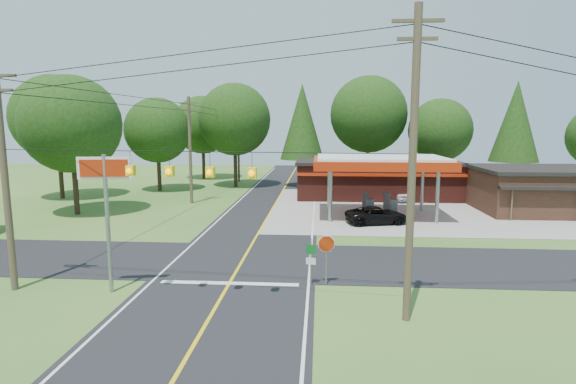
# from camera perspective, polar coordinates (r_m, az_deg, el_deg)

# --- Properties ---
(ground) EXTENTS (120.00, 120.00, 0.00)m
(ground) POSITION_cam_1_polar(r_m,az_deg,el_deg) (24.92, -5.80, -8.70)
(ground) COLOR #356222
(ground) RESTS_ON ground
(main_highway) EXTENTS (8.00, 120.00, 0.02)m
(main_highway) POSITION_cam_1_polar(r_m,az_deg,el_deg) (24.91, -5.80, -8.68)
(main_highway) COLOR black
(main_highway) RESTS_ON ground
(cross_road) EXTENTS (70.00, 7.00, 0.02)m
(cross_road) POSITION_cam_1_polar(r_m,az_deg,el_deg) (24.91, -5.80, -8.67)
(cross_road) COLOR black
(cross_road) RESTS_ON ground
(lane_center_yellow) EXTENTS (0.15, 110.00, 0.00)m
(lane_center_yellow) POSITION_cam_1_polar(r_m,az_deg,el_deg) (24.91, -5.80, -8.64)
(lane_center_yellow) COLOR yellow
(lane_center_yellow) RESTS_ON main_highway
(gas_canopy) EXTENTS (10.60, 7.40, 4.88)m
(gas_canopy) POSITION_cam_1_polar(r_m,az_deg,el_deg) (36.90, 11.60, 3.50)
(gas_canopy) COLOR gray
(gas_canopy) RESTS_ON ground
(convenience_store) EXTENTS (16.40, 7.55, 3.80)m
(convenience_store) POSITION_cam_1_polar(r_m,az_deg,el_deg) (47.11, 11.15, 1.66)
(convenience_store) COLOR #521E17
(convenience_store) RESTS_ON ground
(utility_pole_near_right) EXTENTS (1.80, 0.30, 11.50)m
(utility_pole_near_right) POSITION_cam_1_polar(r_m,az_deg,el_deg) (16.85, 15.51, 3.51)
(utility_pole_near_right) COLOR #473828
(utility_pole_near_right) RESTS_ON ground
(utility_pole_near_left) EXTENTS (1.80, 0.30, 10.00)m
(utility_pole_near_left) POSITION_cam_1_polar(r_m,az_deg,el_deg) (23.06, -32.32, 1.86)
(utility_pole_near_left) COLOR #473828
(utility_pole_near_left) RESTS_ON ground
(utility_pole_far_left) EXTENTS (1.80, 0.30, 10.00)m
(utility_pole_far_left) POSITION_cam_1_polar(r_m,az_deg,el_deg) (43.25, -12.33, 5.41)
(utility_pole_far_left) COLOR #473828
(utility_pole_far_left) RESTS_ON ground
(utility_pole_north) EXTENTS (0.30, 0.30, 9.50)m
(utility_pole_north) POSITION_cam_1_polar(r_m,az_deg,el_deg) (59.47, -6.31, 5.88)
(utility_pole_north) COLOR #473828
(utility_pole_north) RESTS_ON ground
(overhead_beacons) EXTENTS (17.04, 2.04, 1.03)m
(overhead_beacons) POSITION_cam_1_polar(r_m,az_deg,el_deg) (18.23, -12.43, 4.77)
(overhead_beacons) COLOR black
(overhead_beacons) RESTS_ON ground
(treeline_backdrop) EXTENTS (70.27, 51.59, 13.30)m
(treeline_backdrop) POSITION_cam_1_polar(r_m,az_deg,el_deg) (47.58, 0.03, 8.61)
(treeline_backdrop) COLOR #332316
(treeline_backdrop) RESTS_ON ground
(suv_car) EXTENTS (5.61, 5.61, 1.30)m
(suv_car) POSITION_cam_1_polar(r_m,az_deg,el_deg) (34.39, 11.24, -2.93)
(suv_car) COLOR black
(suv_car) RESTS_ON ground
(sedan_car) EXTENTS (5.22, 5.22, 1.46)m
(sedan_car) POSITION_cam_1_polar(r_m,az_deg,el_deg) (45.62, 13.91, -0.14)
(sedan_car) COLOR white
(sedan_car) RESTS_ON ground
(big_stop_sign) EXTENTS (2.25, 0.45, 6.11)m
(big_stop_sign) POSITION_cam_1_polar(r_m,az_deg,el_deg) (20.79, -22.13, -0.08)
(big_stop_sign) COLOR gray
(big_stop_sign) RESTS_ON ground
(octagonal_stop_sign) EXTENTS (0.82, 0.19, 2.38)m
(octagonal_stop_sign) POSITION_cam_1_polar(r_m,az_deg,el_deg) (20.78, 4.89, -7.08)
(octagonal_stop_sign) COLOR gray
(octagonal_stop_sign) RESTS_ON ground
(route_sign_post) EXTENTS (0.45, 0.12, 2.22)m
(route_sign_post) POSITION_cam_1_polar(r_m,az_deg,el_deg) (20.81, 2.93, -8.31)
(route_sign_post) COLOR gray
(route_sign_post) RESTS_ON ground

